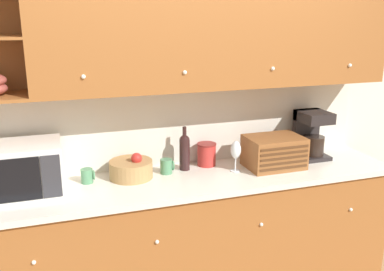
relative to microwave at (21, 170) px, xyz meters
The scene contains 14 objects.
ground_plane 1.59m from the microwave, 12.75° to the left, with size 24.00×24.00×0.00m, color #9E754C.
wall_back 1.19m from the microwave, 14.18° to the left, with size 5.32×0.06×2.60m.
counter_unit 1.30m from the microwave, ahead, with size 2.94×0.63×0.91m.
backsplash_panel 1.17m from the microwave, 12.46° to the left, with size 2.92×0.01×0.61m.
upper_cabinets 1.54m from the microwave, ahead, with size 2.92×0.39×0.75m.
microwave is the anchor object (origin of this frame).
mug 0.43m from the microwave, 10.39° to the left, with size 0.09×0.08×0.10m.
fruit_basket 0.71m from the microwave, ahead, with size 0.30×0.30×0.18m.
mug_blue_second 0.97m from the microwave, ahead, with size 0.10×0.08×0.10m.
wine_bottle 1.11m from the microwave, ahead, with size 0.08×0.08×0.32m.
storage_canister 1.30m from the microwave, ahead, with size 0.14×0.14×0.17m.
wine_glass 1.44m from the microwave, ahead, with size 0.08×0.08×0.23m.
bread_box 1.75m from the microwave, ahead, with size 0.41×0.30×0.23m.
coffee_maker 2.14m from the microwave, ahead, with size 0.22×0.26×0.37m.
Camera 1 is at (-0.92, -2.96, 2.00)m, focal length 40.00 mm.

